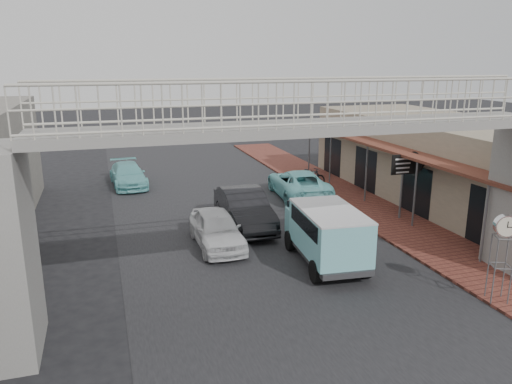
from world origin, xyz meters
TOP-DOWN VIEW (x-y plane):
  - ground at (0.00, 0.00)m, footprint 120.00×120.00m
  - road_strip at (0.00, 0.00)m, footprint 10.00×60.00m
  - sidewalk at (6.50, 3.00)m, footprint 3.00×40.00m
  - shophouse_row at (10.97, 4.00)m, footprint 7.20×18.00m
  - footbridge at (0.00, -4.00)m, footprint 16.40×2.40m
  - white_hatchback at (-1.38, 1.40)m, footprint 1.62×4.02m
  - dark_sedan at (0.23, 3.25)m, footprint 1.82×4.88m
  - angkot_curb at (4.20, 7.03)m, footprint 2.75×5.23m
  - angkot_far at (-4.00, 12.00)m, footprint 2.04×4.43m
  - angkot_van at (1.82, -1.40)m, footprint 2.20×4.27m
  - motorcycle_near at (5.30, 8.74)m, footprint 1.60×0.57m
  - motorcycle_far at (5.30, 8.01)m, footprint 1.92×0.84m
  - street_clock at (5.30, -5.49)m, footprint 0.67×0.64m
  - arrow_sign at (7.71, 2.06)m, footprint 1.69×1.07m

SIDE VIEW (x-z plane):
  - ground at x=0.00m, z-range 0.00..0.00m
  - road_strip at x=0.00m, z-range 0.00..0.01m
  - sidewalk at x=6.50m, z-range 0.00..0.10m
  - motorcycle_near at x=5.30m, z-range 0.10..0.94m
  - angkot_far at x=-4.00m, z-range 0.00..1.26m
  - motorcycle_far at x=5.30m, z-range 0.10..1.22m
  - white_hatchback at x=-1.38m, z-range 0.00..1.37m
  - angkot_curb at x=4.20m, z-range 0.00..1.40m
  - dark_sedan at x=0.23m, z-range 0.00..1.60m
  - angkot_van at x=1.82m, z-range 0.27..2.30m
  - shophouse_row at x=10.97m, z-range 0.01..4.01m
  - street_clock at x=5.30m, z-range 0.95..3.53m
  - arrow_sign at x=7.71m, z-range 1.00..3.94m
  - footbridge at x=0.00m, z-range 0.01..6.35m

